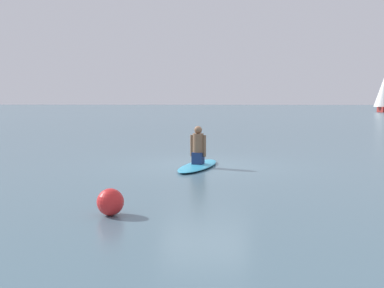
# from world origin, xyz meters

# --- Properties ---
(ground_plane) EXTENTS (400.00, 400.00, 0.00)m
(ground_plane) POSITION_xyz_m (0.00, 0.00, 0.00)
(ground_plane) COLOR slate
(surfboard) EXTENTS (1.30, 2.88, 0.10)m
(surfboard) POSITION_xyz_m (0.15, 0.38, 0.05)
(surfboard) COLOR #339EC6
(surfboard) RESTS_ON ground
(person_paddler) EXTENTS (0.47, 0.40, 1.06)m
(person_paddler) POSITION_xyz_m (0.15, 0.38, 0.58)
(person_paddler) COLOR navy
(person_paddler) RESTS_ON surfboard
(buoy_marker) EXTENTS (0.44, 0.44, 0.44)m
(buoy_marker) POSITION_xyz_m (1.08, 5.89, 0.22)
(buoy_marker) COLOR red
(buoy_marker) RESTS_ON ground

